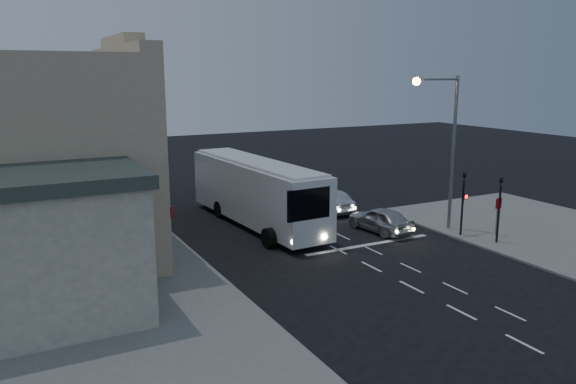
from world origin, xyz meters
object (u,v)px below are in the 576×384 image
car_suv (381,219)px  car_sedan_b (299,187)px  car_sedan_a (329,201)px  street_tree (125,148)px  traffic_signal_side (500,202)px  regulatory_sign (498,210)px  streetlight (446,136)px  tour_bus (256,190)px  traffic_signal_main (463,196)px

car_suv → car_sedan_b: size_ratio=0.88×
car_sedan_a → street_tree: bearing=-23.3°
traffic_signal_side → regulatory_sign: 1.61m
traffic_signal_side → streetlight: size_ratio=0.46×
tour_bus → traffic_signal_side: (10.05, -9.87, 0.23)m
car_suv → street_tree: street_tree is taller
car_sedan_a → streetlight: streetlight is taller
car_suv → street_tree: bearing=-47.4°
traffic_signal_main → streetlight: bearing=100.2°
car_suv → regulatory_sign: (5.16, -4.04, 0.84)m
tour_bus → regulatory_sign: bearing=-42.1°
tour_bus → traffic_signal_main: bearing=-43.4°
car_suv → streetlight: (3.20, -1.60, 4.98)m
regulatory_sign → street_tree: 23.40m
tour_bus → regulatory_sign: (11.05, -8.91, -0.59)m
traffic_signal_main → car_suv: bearing=138.8°
car_suv → traffic_signal_main: traffic_signal_main is taller
tour_bus → streetlight: (9.10, -6.47, 3.54)m
car_suv → regulatory_sign: size_ratio=2.01×
regulatory_sign → traffic_signal_side: bearing=-136.1°
tour_bus → car_suv: bearing=-42.8°
traffic_signal_side → street_tree: size_ratio=0.66×
car_sedan_b → traffic_signal_main: size_ratio=1.22×
streetlight → street_tree: size_ratio=1.45×
street_tree → car_sedan_b: bearing=-1.2°
car_suv → traffic_signal_side: (4.16, -5.00, 1.67)m
street_tree → traffic_signal_main: bearing=-42.0°
car_suv → car_sedan_a: bearing=-94.3°
traffic_signal_main → streetlight: size_ratio=0.46×
car_suv → car_sedan_a: size_ratio=1.02×
car_suv → street_tree: (-12.35, 11.22, 3.74)m
traffic_signal_side → streetlight: 4.84m
car_sedan_a → traffic_signal_main: bearing=113.4°
car_sedan_a → street_tree: street_tree is taller
tour_bus → car_sedan_a: 6.05m
car_sedan_a → streetlight: bearing=115.5°
traffic_signal_side → streetlight: streetlight is taller
regulatory_sign → tour_bus: bearing=141.1°
car_sedan_a → street_tree: (-12.26, 5.57, 3.78)m
traffic_signal_main → car_sedan_a: bearing=112.2°
car_sedan_b → streetlight: streetlight is taller
car_suv → regulatory_sign: regulatory_sign is taller
car_sedan_a → streetlight: size_ratio=0.48×
tour_bus → street_tree: bearing=132.2°
traffic_signal_side → car_sedan_a: bearing=111.7°
car_sedan_a → traffic_signal_main: traffic_signal_main is taller
car_sedan_a → traffic_signal_side: (4.24, -10.65, 1.71)m
traffic_signal_main → regulatory_sign: (1.70, -1.01, -0.82)m
tour_bus → car_sedan_b: (6.35, 6.10, -1.46)m
traffic_signal_side → regulatory_sign: traffic_signal_side is taller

